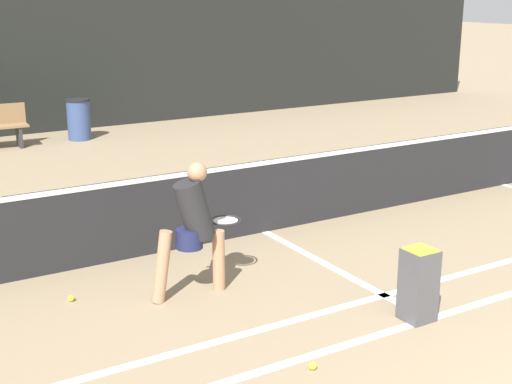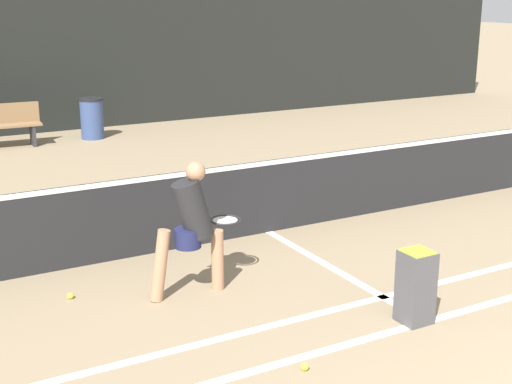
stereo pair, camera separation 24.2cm
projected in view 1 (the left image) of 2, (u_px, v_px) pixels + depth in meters
name	position (u px, v px, depth m)	size (l,w,h in m)	color
court_baseline_near	(429.00, 319.00, 6.77)	(11.00, 0.10, 0.01)	white
court_service_line	(384.00, 295.00, 7.30)	(8.25, 0.10, 0.01)	white
court_center_mark	(334.00, 268.00, 8.00)	(0.10, 2.98, 0.01)	white
net	(265.00, 194.00, 9.09)	(11.09, 0.09, 1.07)	slate
fence_back	(68.00, 58.00, 15.56)	(24.00, 0.06, 3.20)	black
player_practicing	(194.00, 224.00, 7.13)	(1.12, 0.52, 1.40)	tan
tennis_ball_scattered_1	(313.00, 366.00, 5.87)	(0.07, 0.07, 0.07)	#D1E033
tennis_ball_scattered_5	(71.00, 298.00, 7.15)	(0.07, 0.07, 0.07)	#D1E033
ball_hopper	(419.00, 283.00, 6.68)	(0.28, 0.28, 0.71)	#4C4C51
trash_bin	(79.00, 119.00, 14.80)	(0.50, 0.50, 0.85)	#384C7F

